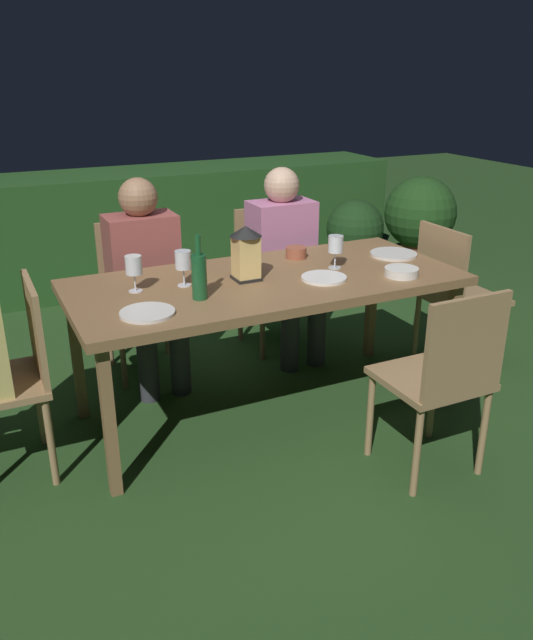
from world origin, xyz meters
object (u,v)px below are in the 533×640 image
at_px(dining_table, 266,289).
at_px(wine_glass_c, 183,262).
at_px(potted_plant_corner, 420,216).
at_px(person_in_pink, 286,255).
at_px(plate_b, 147,313).
at_px(plate_c, 324,278).
at_px(chair_side_right_b, 272,270).
at_px(chair_side_right_a, 139,289).
at_px(person_in_rust, 147,274).
at_px(potted_plant_by_hedge, 355,236).
at_px(wine_glass_a, 134,267).
at_px(chair_head_far, 454,291).
at_px(bowl_bread, 296,252).
at_px(bowl_olives, 401,272).
at_px(green_bottle_on_table, 199,275).
at_px(chair_side_left_b, 442,375).
at_px(lantern_centerpiece, 246,250).
at_px(wine_glass_b, 336,246).
at_px(chair_head_near, 13,371).

distance_m(dining_table, wine_glass_c, 0.44).
bearing_deg(potted_plant_corner, person_in_pink, -149.60).
xyz_separation_m(plate_b, plate_c, (0.90, 0.09, 0.00)).
bearing_deg(potted_plant_corner, chair_side_right_b, -154.17).
relative_size(chair_side_right_a, plate_c, 3.94).
relative_size(dining_table, person_in_rust, 1.66).
bearing_deg(person_in_rust, potted_plant_by_hedge, 26.74).
xyz_separation_m(dining_table, wine_glass_a, (-0.63, 0.08, 0.17)).
xyz_separation_m(chair_head_far, bowl_bread, (-0.91, 0.25, 0.28)).
xyz_separation_m(wine_glass_c, bowl_olives, (1.01, -0.32, -0.10)).
bearing_deg(person_in_pink, plate_b, -142.03).
distance_m(green_bottle_on_table, wine_glass_a, 0.32).
bearing_deg(chair_head_far, person_in_rust, 159.08).
bearing_deg(wine_glass_a, chair_side_right_b, 34.84).
distance_m(person_in_pink, wine_glass_c, 1.02).
distance_m(chair_side_right_a, chair_side_right_b, 0.86).
height_order(chair_side_right_a, potted_plant_by_hedge, chair_side_right_a).
xyz_separation_m(chair_side_right_a, wine_glass_a, (-0.20, -0.74, 0.37)).
bearing_deg(chair_side_left_b, lantern_centerpiece, 122.06).
bearing_deg(potted_plant_corner, chair_side_right_a, -161.57).
height_order(person_in_rust, lantern_centerpiece, person_in_rust).
relative_size(person_in_pink, potted_plant_corner, 1.41).
height_order(dining_table, person_in_rust, person_in_rust).
relative_size(person_in_rust, wine_glass_a, 6.80).
bearing_deg(chair_side_right_b, chair_side_right_a, 180.00).
relative_size(wine_glass_a, wine_glass_b, 1.00).
bearing_deg(wine_glass_b, plate_c, -137.13).
bearing_deg(green_bottle_on_table, chair_side_right_b, 49.27).
relative_size(chair_head_near, chair_head_far, 1.00).
bearing_deg(person_in_rust, potted_plant_corner, 22.01).
xyz_separation_m(green_bottle_on_table, bowl_bread, (0.69, 0.39, -0.08)).
distance_m(wine_glass_b, wine_glass_c, 0.79).
bearing_deg(potted_plant_by_hedge, wine_glass_c, -141.64).
xyz_separation_m(chair_side_left_b, lantern_centerpiece, (-0.53, 0.84, 0.40)).
xyz_separation_m(chair_head_far, potted_plant_corner, (1.13, 1.74, -0.01)).
height_order(lantern_centerpiece, bowl_bread, lantern_centerpiece).
distance_m(dining_table, plate_c, 0.29).
bearing_deg(wine_glass_a, potted_plant_by_hedge, 35.06).
distance_m(dining_table, person_in_rust, 0.76).
relative_size(dining_table, wine_glass_b, 11.30).
relative_size(chair_side_right_a, bowl_bread, 7.77).
height_order(chair_side_left_b, potted_plant_corner, chair_side_left_b).
height_order(person_in_rust, chair_head_near, person_in_rust).
relative_size(wine_glass_b, plate_b, 0.73).
distance_m(person_in_rust, lantern_centerpiece, 0.73).
distance_m(wine_glass_a, potted_plant_corner, 3.41).
relative_size(chair_side_right_a, wine_glass_c, 5.15).
bearing_deg(bowl_bread, chair_side_right_a, 141.94).
bearing_deg(potted_plant_corner, plate_c, -138.04).
bearing_deg(chair_head_far, chair_side_right_b, 133.34).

